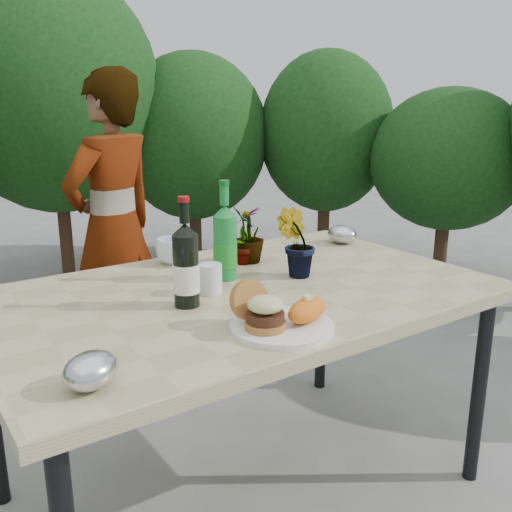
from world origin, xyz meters
TOP-DOWN VIEW (x-y plane):
  - ground at (0.00, 0.00)m, footprint 80.00×80.00m
  - patio_table at (0.00, 0.00)m, footprint 1.60×1.00m
  - shrub_hedge at (0.54, 1.70)m, footprint 6.83×5.24m
  - dinner_plate at (-0.09, -0.34)m, footprint 0.28×0.28m
  - burger_stack at (-0.15, -0.32)m, footprint 0.11×0.16m
  - sweet_potato at (-0.02, -0.36)m, footprint 0.17×0.12m
  - grilled_veg at (-0.08, -0.24)m, footprint 0.08×0.05m
  - wine_bottle at (-0.22, -0.03)m, footprint 0.08×0.08m
  - sparkling_water at (0.02, 0.13)m, footprint 0.08×0.08m
  - plastic_cup at (-0.10, 0.02)m, footprint 0.07×0.07m
  - seedling_left at (0.16, 0.24)m, footprint 0.12×0.14m
  - seedling_mid at (0.23, 0.01)m, footprint 0.17×0.17m
  - seedling_right at (0.20, 0.26)m, footprint 0.17×0.17m
  - blue_bowl at (-0.05, 0.40)m, footprint 0.13×0.13m
  - foil_packet_left at (-0.62, -0.36)m, footprint 0.17×0.16m
  - foil_packet_right at (0.69, 0.27)m, footprint 0.13×0.15m
  - person at (0.01, 1.14)m, footprint 0.64×0.53m

SIDE VIEW (x-z plane):
  - ground at x=0.00m, z-range 0.00..0.00m
  - patio_table at x=0.00m, z-range 0.32..1.07m
  - person at x=0.01m, z-range 0.00..1.49m
  - dinner_plate at x=-0.09m, z-range 0.75..0.76m
  - grilled_veg at x=-0.08m, z-range 0.76..0.79m
  - foil_packet_left at x=-0.62m, z-range 0.75..0.83m
  - foil_packet_right at x=0.69m, z-range 0.75..0.83m
  - sweet_potato at x=-0.02m, z-range 0.77..0.83m
  - plastic_cup at x=-0.10m, z-range 0.75..0.84m
  - blue_bowl at x=-0.05m, z-range 0.75..0.85m
  - burger_stack at x=-0.15m, z-range 0.75..0.87m
  - seedling_right at x=0.20m, z-range 0.75..0.96m
  - seedling_left at x=0.16m, z-range 0.75..0.97m
  - seedling_mid at x=0.23m, z-range 0.75..0.99m
  - wine_bottle at x=-0.22m, z-range 0.71..1.03m
  - sparkling_water at x=0.02m, z-range 0.70..1.04m
  - shrub_hedge at x=0.54m, z-range -0.01..2.29m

